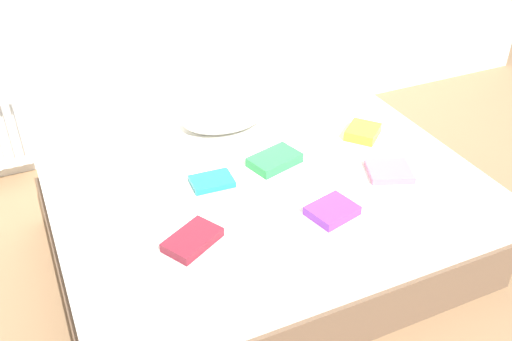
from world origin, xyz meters
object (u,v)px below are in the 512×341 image
(textbook_yellow, at_px, (363,132))
(textbook_teal, at_px, (212,181))
(textbook_pink, at_px, (389,171))
(textbook_green, at_px, (275,160))
(bed, at_px, (260,214))
(textbook_maroon, at_px, (192,240))
(textbook_purple, at_px, (332,211))
(pillow, at_px, (224,116))

(textbook_yellow, xyz_separation_m, textbook_teal, (-0.89, -0.08, -0.01))
(textbook_yellow, relative_size, textbook_pink, 0.89)
(textbook_green, bearing_deg, bed, -174.77)
(textbook_maroon, xyz_separation_m, textbook_pink, (1.03, 0.09, -0.00))
(textbook_yellow, xyz_separation_m, textbook_purple, (-0.49, -0.51, -0.01))
(pillow, height_order, textbook_teal, pillow)
(textbook_green, xyz_separation_m, textbook_pink, (0.46, -0.31, -0.01))
(textbook_pink, bearing_deg, bed, 175.34)
(bed, xyz_separation_m, textbook_purple, (0.15, -0.43, 0.27))
(pillow, xyz_separation_m, textbook_green, (0.08, -0.46, -0.04))
(pillow, distance_m, textbook_green, 0.47)
(textbook_purple, bearing_deg, textbook_yellow, 31.76)
(bed, relative_size, textbook_teal, 10.33)
(bed, xyz_separation_m, textbook_teal, (-0.25, 0.01, 0.27))
(textbook_yellow, xyz_separation_m, textbook_maroon, (-1.11, -0.44, -0.01))
(textbook_yellow, height_order, textbook_pink, textbook_yellow)
(textbook_purple, distance_m, textbook_maroon, 0.62)
(pillow, bearing_deg, textbook_yellow, -33.24)
(bed, distance_m, textbook_purple, 0.53)
(textbook_yellow, distance_m, textbook_pink, 0.37)
(textbook_purple, distance_m, textbook_green, 0.47)
(textbook_yellow, height_order, textbook_maroon, textbook_yellow)
(textbook_green, height_order, textbook_teal, textbook_green)
(pillow, distance_m, textbook_pink, 0.94)
(textbook_green, relative_size, textbook_maroon, 1.06)
(bed, bearing_deg, textbook_yellow, 7.71)
(textbook_purple, relative_size, textbook_pink, 0.98)
(textbook_purple, relative_size, textbook_green, 0.81)
(textbook_yellow, bearing_deg, textbook_maroon, 161.47)
(textbook_green, bearing_deg, textbook_teal, 169.10)
(textbook_pink, distance_m, textbook_teal, 0.85)
(textbook_yellow, xyz_separation_m, textbook_green, (-0.55, -0.05, -0.00))
(textbook_purple, xyz_separation_m, textbook_teal, (-0.39, 0.43, -0.01))
(pillow, height_order, textbook_maroon, pillow)
(textbook_green, bearing_deg, textbook_yellow, -10.75)
(textbook_purple, xyz_separation_m, textbook_pink, (0.41, 0.16, -0.00))
(textbook_purple, xyz_separation_m, textbook_green, (-0.05, 0.46, 0.00))
(bed, distance_m, pillow, 0.59)
(textbook_purple, bearing_deg, textbook_pink, 6.61)
(bed, distance_m, textbook_teal, 0.36)
(textbook_pink, bearing_deg, textbook_maroon, -154.03)
(bed, height_order, textbook_pink, textbook_pink)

